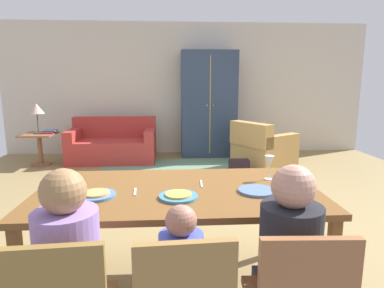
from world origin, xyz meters
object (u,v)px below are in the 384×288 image
Objects in this scene: armoire at (208,104)px; book_upper at (50,131)px; table_lamp at (37,110)px; armchair at (262,150)px; side_table at (40,145)px; couch at (113,145)px; book_lower at (48,133)px; plate_near_woman at (257,191)px; wine_glass at (269,163)px; plate_near_man at (96,195)px; person_man at (72,285)px; handbag at (239,167)px; dining_table at (178,198)px; plate_near_child at (178,196)px; person_woman at (286,277)px.

armoire reaches higher than book_upper.
table_lamp is 0.43m from book_upper.
armchair is 4.01m from side_table.
couch reaches higher than side_table.
armchair reaches higher than book_lower.
plate_near_woman is 0.43× the size of side_table.
side_table is at bearing -168.52° from couch.
table_lamp reaches higher than armchair.
wine_glass is at bearing 59.64° from plate_near_woman.
plate_near_man is 0.23× the size of person_man.
side_table is 0.27m from book_lower.
table_lamp reaches higher than handbag.
handbag is (1.59, 3.62, -0.38)m from person_man.
wine_glass is 0.32× the size of side_table.
dining_table is 4.54m from table_lamp.
table_lamp reaches higher than side_table.
plate_near_child is at bearing -58.78° from side_table.
plate_near_woman is 0.21× the size of armchair.
wine_glass is at bearing 27.40° from plate_near_child.
book_upper is (-2.77, 3.98, -0.15)m from plate_near_woman.
person_man reaches higher than armchair.
armoire reaches higher than table_lamp.
armchair is (1.03, 3.50, -0.45)m from plate_near_woman.
dining_table is at bearing -57.60° from side_table.
armoire reaches higher than side_table.
book_lower is at bearing -115.21° from book_upper.
plate_near_woman is at bearing -55.14° from book_upper.
plate_near_child is 0.23× the size of person_man.
dining_table is 0.54m from plate_near_woman.
armoire reaches higher than plate_near_man.
dining_table is 8.77× the size of book_upper.
dining_table reaches higher than book_upper.
person_man is at bearing -67.29° from table_lamp.
wine_glass is 0.17× the size of person_man.
table_lamp is at bearing -168.52° from couch.
side_table is at bearing -168.74° from armoire.
person_man is 4.60m from armchair.
table_lamp is (-1.89, 4.52, 0.50)m from person_man.
armchair is (2.71, -0.69, 0.01)m from couch.
table_lamp reaches higher than couch.
couch is at bearing 12.64° from book_lower.
person_man is (-1.06, -0.60, -0.26)m from plate_near_woman.
book_upper is (-2.96, -0.57, -0.43)m from armoire.
plate_near_child is 0.79m from wine_glass.
plate_near_woman is at bearing -92.37° from armoire.
plate_near_child is at bearing -171.42° from plate_near_woman.
person_woman is 1.91× the size of side_table.
couch is (-1.69, 4.18, -0.46)m from plate_near_woman.
person_man is at bearing -82.57° from couch.
wine_glass is 4.27m from armoire.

